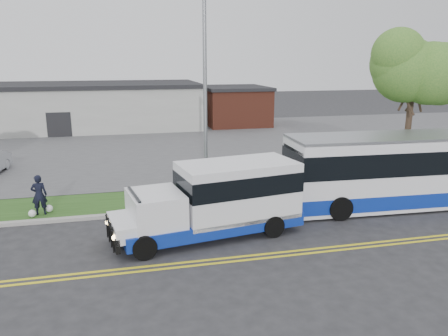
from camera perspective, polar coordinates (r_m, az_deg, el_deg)
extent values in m
plane|color=#28282B|center=(18.37, -9.93, -7.19)|extent=(140.00, 140.00, 0.00)
cube|color=yellow|center=(14.84, -8.96, -12.47)|extent=(70.00, 0.12, 0.01)
cube|color=yellow|center=(14.58, -8.86, -12.99)|extent=(70.00, 0.12, 0.01)
cube|color=#9E9B93|center=(19.37, -10.15, -5.82)|extent=(80.00, 0.30, 0.15)
cube|color=#244617|center=(21.08, -10.44, -4.25)|extent=(80.00, 3.30, 0.10)
cube|color=#4C4C4F|center=(34.76, -11.73, 2.93)|extent=(80.00, 25.00, 0.10)
cube|color=#9E9E99|center=(44.66, -20.06, 7.33)|extent=(25.00, 10.00, 4.00)
cube|color=black|center=(44.49, -20.30, 10.11)|extent=(25.40, 10.40, 0.35)
cube|color=black|center=(39.90, -20.72, 5.26)|extent=(2.00, 0.15, 2.20)
cube|color=brown|center=(44.84, 1.41, 7.94)|extent=(6.00, 7.00, 3.60)
cube|color=black|center=(44.68, 1.42, 10.43)|extent=(6.30, 7.30, 0.30)
cylinder|color=#35281D|center=(25.33, 22.79, 3.63)|extent=(0.32, 0.32, 4.76)
ellipsoid|color=#356E26|center=(24.99, 23.61, 12.08)|extent=(5.20, 5.20, 4.42)
cylinder|color=gray|center=(20.36, -2.48, 9.15)|extent=(0.18, 0.18, 9.50)
cube|color=#0D2994|center=(16.81, -1.73, -6.99)|extent=(7.14, 3.41, 0.50)
cube|color=white|center=(16.84, 1.76, -2.78)|extent=(4.75, 3.02, 2.12)
cube|color=black|center=(16.74, 1.77, -1.63)|extent=(4.78, 3.06, 0.76)
cube|color=white|center=(15.95, -8.90, -5.27)|extent=(2.15, 2.44, 1.21)
cube|color=black|center=(15.73, -11.60, -4.89)|extent=(0.41, 1.91, 0.91)
cube|color=white|center=(15.91, -12.73, -7.43)|extent=(1.33, 2.20, 0.55)
cube|color=black|center=(15.97, -14.29, -8.62)|extent=(0.49, 2.06, 0.50)
sphere|color=#FFD88C|center=(15.17, -14.09, -8.81)|extent=(0.23, 0.23, 0.20)
sphere|color=#FFD88C|center=(16.57, -14.92, -6.88)|extent=(0.23, 0.23, 0.20)
cylinder|color=black|center=(15.16, -10.36, -10.20)|extent=(0.88, 0.42, 0.85)
cylinder|color=black|center=(17.13, -11.98, -7.36)|extent=(0.88, 0.42, 0.85)
cylinder|color=black|center=(16.78, 6.45, -7.59)|extent=(0.88, 0.42, 0.85)
cylinder|color=black|center=(18.59, 3.18, -5.34)|extent=(0.88, 0.42, 0.85)
cube|color=white|center=(21.81, 23.65, -0.19)|extent=(11.92, 3.17, 3.12)
cube|color=#0D2994|center=(22.07, 23.37, -2.90)|extent=(11.94, 3.19, 0.64)
cube|color=black|center=(21.68, 23.80, 1.32)|extent=(11.97, 3.21, 1.02)
cube|color=black|center=(19.04, 9.05, 0.06)|extent=(0.21, 2.47, 1.72)
cube|color=black|center=(19.45, 8.67, -4.41)|extent=(0.24, 2.69, 0.54)
cube|color=gray|center=(21.50, 24.06, 3.89)|extent=(11.92, 3.17, 0.13)
cylinder|color=black|center=(18.99, 14.93, -5.09)|extent=(1.04, 0.39, 1.03)
cylinder|color=black|center=(21.18, 11.98, -2.92)|extent=(1.04, 0.39, 1.03)
cylinder|color=black|center=(24.70, 27.10, -1.75)|extent=(1.04, 0.39, 1.03)
imported|color=black|center=(20.16, -23.00, -3.25)|extent=(0.67, 0.46, 1.76)
sphere|color=white|center=(20.19, -23.76, -5.45)|extent=(0.32, 0.32, 0.32)
sphere|color=white|center=(20.55, -21.88, -4.93)|extent=(0.32, 0.32, 0.32)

